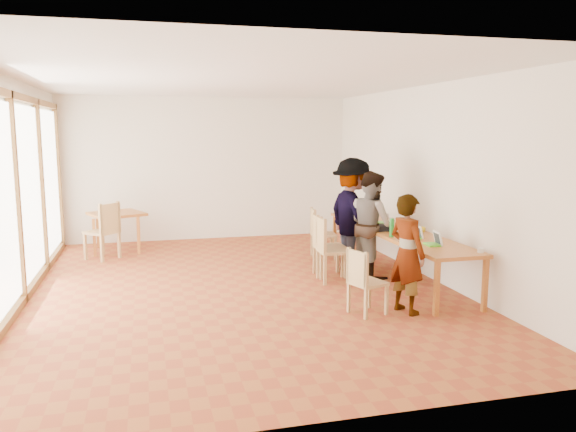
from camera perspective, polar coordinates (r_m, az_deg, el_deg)
name	(u,v)px	position (r m, az deg, el deg)	size (l,w,h in m)	color
ground	(240,288)	(8.37, -4.90, -7.26)	(8.00, 8.00, 0.00)	#9F5126
wall_back	(208,169)	(12.05, -8.12, 4.78)	(6.00, 0.10, 3.00)	silver
wall_front	(325,237)	(4.23, 3.74, -2.11)	(6.00, 0.10, 3.00)	silver
wall_right	(428,182)	(9.07, 14.05, 3.38)	(0.10, 8.00, 3.00)	silver
window_wall	(15,192)	(8.16, -26.02, 2.21)	(0.10, 8.00, 3.00)	white
ceiling	(237,78)	(8.09, -5.18, 13.79)	(6.00, 8.00, 0.04)	white
communal_table	(395,233)	(9.01, 10.86, -1.67)	(0.80, 4.00, 0.75)	#B86E29
side_table	(117,217)	(11.19, -17.00, -0.07)	(0.90, 0.90, 0.75)	#B86E29
chair_near	(362,275)	(7.08, 7.58, -5.96)	(0.49, 0.49, 0.45)	tan
chair_mid	(324,239)	(8.86, 3.63, -2.35)	(0.47, 0.47, 0.52)	tan
chair_far	(328,242)	(8.56, 4.04, -2.68)	(0.48, 0.48, 0.53)	tan
chair_empty	(318,228)	(10.13, 3.09, -1.22)	(0.47, 0.47, 0.49)	tan
chair_spare	(106,225)	(10.52, -18.02, -0.86)	(0.68, 0.68, 0.55)	tan
person_near	(407,254)	(7.22, 12.01, -3.78)	(0.55, 0.36, 1.52)	gray
person_mid	(372,225)	(8.88, 8.51, -0.87)	(0.81, 0.63, 1.67)	gray
person_far	(352,215)	(9.17, 6.57, 0.06)	(1.20, 0.69, 1.86)	gray
laptop_near	(435,241)	(7.88, 14.69, -2.52)	(0.22, 0.25, 0.19)	#4BBA22
laptop_mid	(417,235)	(8.35, 12.99, -1.87)	(0.22, 0.24, 0.18)	#4BBA22
laptop_far	(384,220)	(9.58, 9.70, -0.43)	(0.21, 0.23, 0.19)	#4BBA22
yellow_mug	(422,230)	(8.80, 13.43, -1.38)	(0.11, 0.11, 0.09)	gold
green_bottle	(392,228)	(8.35, 10.49, -1.16)	(0.07, 0.07, 0.28)	#1B7423
clear_glass	(401,227)	(9.00, 11.42, -1.10)	(0.07, 0.07, 0.09)	silver
condiment_cup	(481,250)	(7.58, 18.98, -3.31)	(0.08, 0.08, 0.06)	white
pink_phone	(408,227)	(9.20, 12.07, -1.15)	(0.05, 0.10, 0.01)	#D33043
black_pouch	(381,228)	(8.87, 9.43, -1.18)	(0.16, 0.26, 0.09)	black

